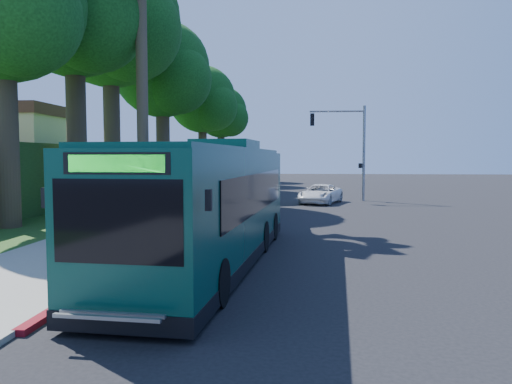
# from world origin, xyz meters

# --- Properties ---
(ground) EXTENTS (140.00, 140.00, 0.00)m
(ground) POSITION_xyz_m (0.00, 0.00, 0.00)
(ground) COLOR black
(ground) RESTS_ON ground
(sidewalk) EXTENTS (4.50, 70.00, 0.12)m
(sidewalk) POSITION_xyz_m (-7.30, 0.00, 0.06)
(sidewalk) COLOR gray
(sidewalk) RESTS_ON ground
(red_curb) EXTENTS (0.25, 30.00, 0.13)m
(red_curb) POSITION_xyz_m (-5.00, -4.00, 0.07)
(red_curb) COLOR maroon
(red_curb) RESTS_ON ground
(grass_verge) EXTENTS (8.00, 70.00, 0.06)m
(grass_verge) POSITION_xyz_m (-13.00, 5.00, 0.03)
(grass_verge) COLOR #234719
(grass_verge) RESTS_ON ground
(bus_shelter) EXTENTS (3.20, 1.51, 2.55)m
(bus_shelter) POSITION_xyz_m (-7.26, -2.86, 1.81)
(bus_shelter) COLOR black
(bus_shelter) RESTS_ON ground
(stop_sign_pole) EXTENTS (0.35, 0.06, 3.17)m
(stop_sign_pole) POSITION_xyz_m (-5.40, -5.00, 2.08)
(stop_sign_pole) COLOR gray
(stop_sign_pole) RESTS_ON ground
(traffic_signal_pole) EXTENTS (4.10, 0.30, 7.00)m
(traffic_signal_pole) POSITION_xyz_m (3.78, 10.00, 4.42)
(traffic_signal_pole) COLOR gray
(traffic_signal_pole) RESTS_ON ground
(hillside_backdrop) EXTENTS (24.00, 60.00, 8.80)m
(hillside_backdrop) POSITION_xyz_m (-26.30, 15.10, 2.44)
(hillside_backdrop) COLOR #234719
(hillside_backdrop) RESTS_ON ground
(tree_0) EXTENTS (8.40, 8.00, 15.70)m
(tree_0) POSITION_xyz_m (-12.40, -0.02, 11.20)
(tree_0) COLOR #382B1E
(tree_0) RESTS_ON ground
(tree_1) EXTENTS (10.50, 10.00, 18.26)m
(tree_1) POSITION_xyz_m (-13.37, 7.98, 12.73)
(tree_1) COLOR #382B1E
(tree_1) RESTS_ON ground
(tree_2) EXTENTS (8.82, 8.40, 15.12)m
(tree_2) POSITION_xyz_m (-11.89, 15.98, 10.48)
(tree_2) COLOR #382B1E
(tree_2) RESTS_ON ground
(tree_3) EXTENTS (10.08, 9.60, 17.28)m
(tree_3) POSITION_xyz_m (-13.88, 23.98, 11.98)
(tree_3) COLOR #382B1E
(tree_3) RESTS_ON ground
(tree_4) EXTENTS (8.40, 8.00, 14.14)m
(tree_4) POSITION_xyz_m (-11.40, 31.98, 9.73)
(tree_4) COLOR #382B1E
(tree_4) RESTS_ON ground
(tree_5) EXTENTS (7.35, 7.00, 12.86)m
(tree_5) POSITION_xyz_m (-10.41, 39.99, 8.96)
(tree_5) COLOR #382B1E
(tree_5) RESTS_ON ground
(tree_6) EXTENTS (7.56, 7.20, 13.74)m
(tree_6) POSITION_xyz_m (-12.91, -6.01, 9.71)
(tree_6) COLOR #382B1E
(tree_6) RESTS_ON ground
(white_bus) EXTENTS (3.02, 12.17, 3.60)m
(white_bus) POSITION_xyz_m (-3.14, -1.39, 1.76)
(white_bus) COLOR silver
(white_bus) RESTS_ON ground
(teal_bus) EXTENTS (3.72, 12.92, 3.80)m
(teal_bus) POSITION_xyz_m (-2.59, -12.62, 1.85)
(teal_bus) COLOR #0B3E32
(teal_bus) RESTS_ON ground
(pickup) EXTENTS (3.59, 5.21, 1.32)m
(pickup) POSITION_xyz_m (1.56, 7.70, 0.66)
(pickup) COLOR white
(pickup) RESTS_ON ground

